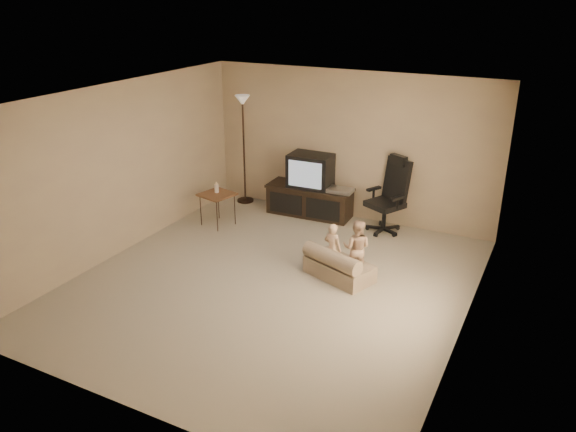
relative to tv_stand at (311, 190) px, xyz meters
name	(u,v)px	position (x,y,z in m)	size (l,w,h in m)	color
floor	(272,283)	(0.59, -2.49, -0.45)	(5.50, 5.50, 0.00)	#B1A78C
room_shell	(271,176)	(0.59, -2.49, 1.07)	(5.50, 5.50, 5.50)	silver
tv_stand	(311,190)	(0.00, 0.00, 0.00)	(1.55, 0.62, 1.09)	black
office_chair	(388,205)	(1.42, -0.07, 0.00)	(0.78, 0.79, 1.26)	black
side_table	(217,195)	(-1.19, -1.12, 0.08)	(0.61, 0.61, 0.75)	brown
floor_lamp	(243,125)	(-1.36, 0.05, 0.99)	(0.31, 0.31, 1.97)	#2F1E15
child_sofa	(337,266)	(1.32, -1.96, -0.27)	(1.04, 0.80, 0.45)	gray
toddler_left	(333,249)	(1.20, -1.85, -0.08)	(0.27, 0.20, 0.75)	tan
toddler_right	(357,248)	(1.51, -1.75, -0.04)	(0.40, 0.22, 0.82)	tan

